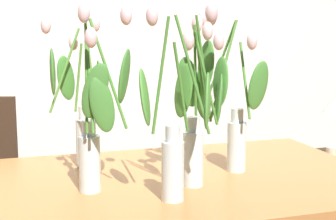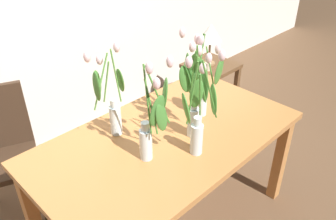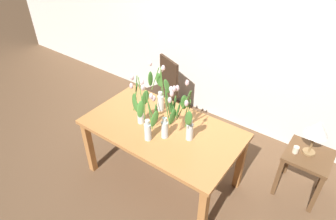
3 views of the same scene
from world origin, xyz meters
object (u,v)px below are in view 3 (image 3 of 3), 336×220
(side_table, at_px, (306,163))
(tulip_vase_4, at_px, (168,118))
(tulip_vase_3, at_px, (160,93))
(tulip_vase_1, at_px, (149,122))
(table_lamp, at_px, (318,129))
(pillar_candle, at_px, (296,150))
(dining_table, at_px, (162,134))
(tulip_vase_2, at_px, (187,121))
(dining_chair, at_px, (163,88))
(tulip_vase_0, at_px, (139,107))

(side_table, bearing_deg, tulip_vase_4, -145.99)
(tulip_vase_3, bearing_deg, tulip_vase_1, -64.43)
(table_lamp, xyz_separation_m, pillar_candle, (-0.11, -0.08, -0.27))
(dining_table, distance_m, tulip_vase_3, 0.44)
(pillar_candle, bearing_deg, tulip_vase_2, -143.78)
(tulip_vase_2, bearing_deg, table_lamp, 36.15)
(tulip_vase_4, bearing_deg, side_table, 34.01)
(dining_chair, xyz_separation_m, pillar_candle, (1.84, -0.23, 0.06))
(tulip_vase_2, distance_m, tulip_vase_4, 0.18)
(tulip_vase_2, height_order, side_table, tulip_vase_2)
(dining_table, xyz_separation_m, dining_chair, (-0.66, 0.88, -0.12))
(tulip_vase_1, height_order, table_lamp, tulip_vase_1)
(tulip_vase_4, xyz_separation_m, pillar_candle, (1.04, 0.73, -0.39))
(dining_chair, bearing_deg, side_table, -5.01)
(tulip_vase_1, relative_size, pillar_candle, 7.84)
(tulip_vase_4, bearing_deg, dining_chair, 129.63)
(tulip_vase_3, bearing_deg, tulip_vase_0, -89.53)
(tulip_vase_3, height_order, tulip_vase_4, tulip_vase_4)
(tulip_vase_0, bearing_deg, dining_table, 24.66)
(pillar_candle, bearing_deg, tulip_vase_4, -145.03)
(dining_table, height_order, dining_chair, dining_chair)
(tulip_vase_0, relative_size, tulip_vase_1, 1.00)
(pillar_candle, bearing_deg, side_table, 25.24)
(dining_table, bearing_deg, side_table, 28.49)
(tulip_vase_2, bearing_deg, tulip_vase_3, 154.48)
(pillar_candle, bearing_deg, tulip_vase_1, -143.51)
(tulip_vase_2, xyz_separation_m, dining_chair, (-0.95, 0.88, -0.43))
(tulip_vase_0, xyz_separation_m, dining_chair, (-0.45, 0.98, -0.43))
(tulip_vase_1, xyz_separation_m, tulip_vase_4, (0.13, 0.14, 0.02))
(tulip_vase_2, height_order, pillar_candle, tulip_vase_2)
(tulip_vase_1, distance_m, dining_chair, 1.36)
(tulip_vase_1, bearing_deg, tulip_vase_4, 46.87)
(tulip_vase_3, xyz_separation_m, pillar_candle, (1.39, 0.41, -0.37))
(tulip_vase_4, distance_m, table_lamp, 1.42)
(tulip_vase_2, relative_size, table_lamp, 1.46)
(tulip_vase_0, xyz_separation_m, tulip_vase_1, (0.22, -0.12, -0.01))
(side_table, height_order, table_lamp, table_lamp)
(dining_table, height_order, pillar_candle, dining_table)
(tulip_vase_1, distance_m, pillar_candle, 1.50)
(dining_table, relative_size, tulip_vase_0, 2.72)
(tulip_vase_1, distance_m, side_table, 1.68)
(tulip_vase_1, bearing_deg, side_table, 35.51)
(tulip_vase_1, height_order, dining_chair, tulip_vase_1)
(tulip_vase_0, distance_m, tulip_vase_1, 0.25)
(table_lamp, bearing_deg, tulip_vase_2, -143.85)
(side_table, xyz_separation_m, pillar_candle, (-0.13, -0.06, 0.16))
(tulip_vase_0, height_order, tulip_vase_4, tulip_vase_4)
(pillar_candle, bearing_deg, dining_chair, 172.80)
(tulip_vase_0, height_order, pillar_candle, tulip_vase_0)
(tulip_vase_1, xyz_separation_m, pillar_candle, (1.17, 0.87, -0.36))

